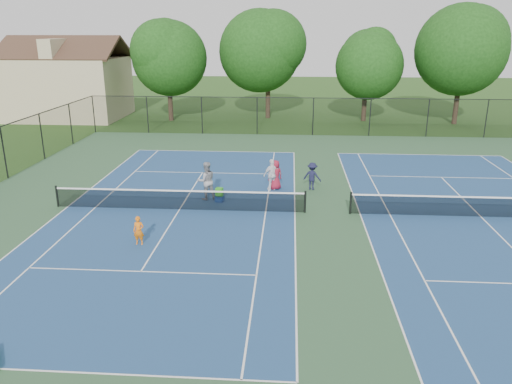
# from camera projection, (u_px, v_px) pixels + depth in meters

# --- Properties ---
(ground) EXTENTS (140.00, 140.00, 0.00)m
(ground) POSITION_uv_depth(u_px,v_px,m) (327.00, 213.00, 23.30)
(ground) COLOR #234716
(ground) RESTS_ON ground
(court_pad) EXTENTS (36.00, 36.00, 0.01)m
(court_pad) POSITION_uv_depth(u_px,v_px,m) (327.00, 213.00, 23.30)
(court_pad) COLOR #315738
(court_pad) RESTS_ON ground
(tennis_court_left) EXTENTS (12.00, 23.83, 1.07)m
(tennis_court_left) POSITION_uv_depth(u_px,v_px,m) (179.00, 208.00, 23.73)
(tennis_court_left) COLOR navy
(tennis_court_left) RESTS_ON ground
(tennis_court_right) EXTENTS (12.00, 23.83, 1.07)m
(tennis_court_right) POSITION_uv_depth(u_px,v_px,m) (481.00, 215.00, 22.81)
(tennis_court_right) COLOR navy
(tennis_court_right) RESTS_ON ground
(perimeter_fence) EXTENTS (36.08, 36.08, 3.02)m
(perimeter_fence) POSITION_uv_depth(u_px,v_px,m) (329.00, 180.00, 22.80)
(perimeter_fence) COLOR black
(perimeter_fence) RESTS_ON ground
(tree_back_a) EXTENTS (6.80, 6.80, 9.15)m
(tree_back_a) POSITION_uv_depth(u_px,v_px,m) (168.00, 54.00, 45.02)
(tree_back_a) COLOR #2D2116
(tree_back_a) RESTS_ON ground
(tree_back_b) EXTENTS (7.60, 7.60, 10.03)m
(tree_back_b) POSITION_uv_depth(u_px,v_px,m) (268.00, 47.00, 46.15)
(tree_back_b) COLOR #2D2116
(tree_back_b) RESTS_ON ground
(tree_back_c) EXTENTS (6.00, 6.00, 8.40)m
(tree_back_c) POSITION_uv_depth(u_px,v_px,m) (367.00, 60.00, 44.96)
(tree_back_c) COLOR #2D2116
(tree_back_c) RESTS_ON ground
(tree_back_d) EXTENTS (7.80, 7.80, 10.37)m
(tree_back_d) POSITION_uv_depth(u_px,v_px,m) (464.00, 46.00, 43.07)
(tree_back_d) COLOR #2D2116
(tree_back_d) RESTS_ON ground
(clapboard_house) EXTENTS (10.80, 8.10, 7.65)m
(clapboard_house) POSITION_uv_depth(u_px,v_px,m) (69.00, 85.00, 47.54)
(clapboard_house) COLOR tan
(clapboard_house) RESTS_ON ground
(child_player) EXTENTS (0.44, 0.29, 1.18)m
(child_player) POSITION_uv_depth(u_px,v_px,m) (139.00, 231.00, 19.76)
(child_player) COLOR orange
(child_player) RESTS_ON ground
(instructor) EXTENTS (1.16, 1.04, 1.95)m
(instructor) POSITION_uv_depth(u_px,v_px,m) (206.00, 181.00, 24.92)
(instructor) COLOR #939396
(instructor) RESTS_ON ground
(bystander_a) EXTENTS (1.07, 0.84, 1.70)m
(bystander_a) POSITION_uv_depth(u_px,v_px,m) (272.00, 175.00, 26.40)
(bystander_a) COLOR white
(bystander_a) RESTS_ON ground
(bystander_b) EXTENTS (1.09, 0.84, 1.49)m
(bystander_b) POSITION_uv_depth(u_px,v_px,m) (312.00, 176.00, 26.51)
(bystander_b) COLOR #181935
(bystander_b) RESTS_ON ground
(bystander_c) EXTENTS (0.93, 0.82, 1.60)m
(bystander_c) POSITION_uv_depth(u_px,v_px,m) (276.00, 175.00, 26.54)
(bystander_c) COLOR maroon
(bystander_c) RESTS_ON ground
(ball_crate) EXTENTS (0.47, 0.41, 0.30)m
(ball_crate) POSITION_uv_depth(u_px,v_px,m) (220.00, 199.00, 24.83)
(ball_crate) COLOR #153F92
(ball_crate) RESTS_ON ground
(ball_hopper) EXTENTS (0.38, 0.34, 0.42)m
(ball_hopper) POSITION_uv_depth(u_px,v_px,m) (219.00, 192.00, 24.72)
(ball_hopper) COLOR green
(ball_hopper) RESTS_ON ball_crate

